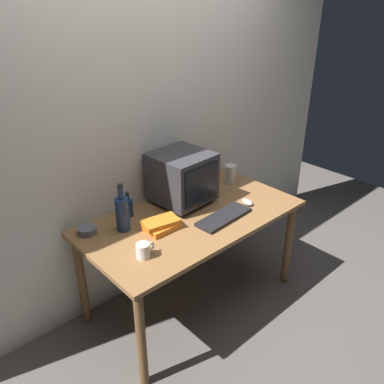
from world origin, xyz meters
TOP-DOWN VIEW (x-y plane):
  - ground_plane at (0.00, 0.00)m, footprint 6.00×6.00m
  - back_wall at (0.00, 0.46)m, footprint 4.00×0.08m
  - desk at (0.00, 0.00)m, footprint 1.51×0.80m
  - crt_monitor at (0.08, 0.20)m, footprint 0.40×0.41m
  - keyboard at (0.13, -0.17)m, footprint 0.43×0.18m
  - computer_mouse at (0.40, -0.15)m, footprint 0.08×0.11m
  - bottle_tall at (-0.44, 0.16)m, footprint 0.09×0.09m
  - bottle_short at (-0.32, 0.29)m, footprint 0.07×0.07m
  - book_stack at (-0.26, 0.01)m, footprint 0.25×0.17m
  - mug at (-0.52, -0.16)m, footprint 0.12×0.08m
  - cd_spindle at (-0.63, 0.28)m, footprint 0.12×0.12m
  - metal_canister at (0.57, 0.18)m, footprint 0.09×0.09m

SIDE VIEW (x-z plane):
  - ground_plane at x=0.00m, z-range 0.00..0.00m
  - desk at x=0.00m, z-range 0.28..1.02m
  - keyboard at x=0.13m, z-range 0.74..0.76m
  - computer_mouse at x=0.40m, z-range 0.74..0.78m
  - cd_spindle at x=-0.63m, z-range 0.74..0.79m
  - book_stack at x=-0.26m, z-range 0.74..0.81m
  - mug at x=-0.52m, z-range 0.74..0.83m
  - bottle_short at x=-0.32m, z-range 0.72..0.90m
  - metal_canister at x=0.57m, z-range 0.74..0.89m
  - bottle_tall at x=-0.44m, z-range 0.70..1.03m
  - crt_monitor at x=0.08m, z-range 0.75..1.12m
  - back_wall at x=0.00m, z-range 0.00..2.50m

